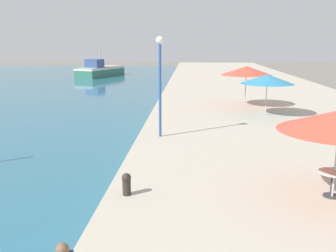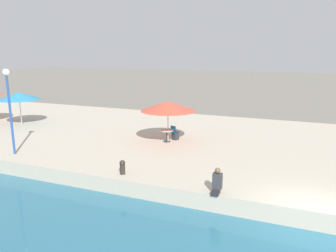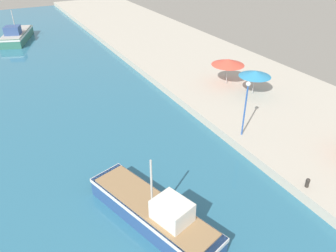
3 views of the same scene
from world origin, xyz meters
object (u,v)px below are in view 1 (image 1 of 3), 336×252
Objects in this scene: cafe_umbrella_striped at (246,71)px; cafe_table at (333,179)px; cafe_umbrella_white at (267,79)px; mooring_bollard at (127,183)px; lamppost at (160,70)px; fishing_boat_mid at (100,70)px.

cafe_table is (0.26, -15.57, -1.89)m from cafe_umbrella_striped.
cafe_umbrella_white is 14.10m from mooring_bollard.
cafe_table reaches higher than mooring_bollard.
lamppost is (-5.40, 6.69, 2.56)m from cafe_table.
cafe_umbrella_white is 0.91× the size of cafe_umbrella_striped.
fishing_boat_mid is at bearing 107.29° from lamppost.
cafe_umbrella_striped is at bearing 102.87° from cafe_umbrella_white.
cafe_umbrella_striped is at bearing 90.94° from cafe_table.
cafe_umbrella_white is at bearing -42.22° from fishing_boat_mid.
cafe_table is 1.22× the size of mooring_bollard.
mooring_bollard is 0.14× the size of lamppost.
mooring_bollard is at bearing -116.87° from cafe_umbrella_white.
mooring_bollard is (-5.56, -15.80, -2.08)m from cafe_umbrella_striped.
cafe_umbrella_striped is (-0.76, 3.33, 0.26)m from cafe_umbrella_white.
cafe_umbrella_striped reaches higher than cafe_table.
cafe_umbrella_striped is 10.29m from lamppost.
cafe_umbrella_striped reaches higher than cafe_umbrella_white.
cafe_table is at bearing 2.26° from mooring_bollard.
fishing_boat_mid is 35.36m from cafe_umbrella_striped.
cafe_umbrella_striped is 15.69m from cafe_table.
cafe_table is at bearing -49.45° from fishing_boat_mid.
lamppost reaches higher than mooring_bollard.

